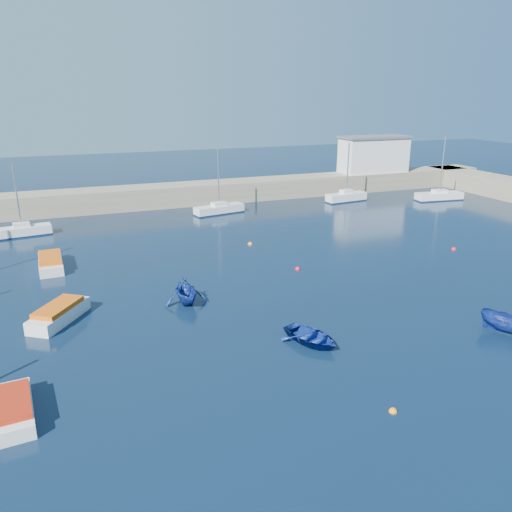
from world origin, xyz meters
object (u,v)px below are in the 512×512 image
object	(u,v)px
motorboat_0	(15,408)
motorboat_1	(59,313)
sailboat_5	(22,231)
dinghy_center	(311,337)
harbor_office	(374,155)
motorboat_2	(51,262)
sailboat_6	(219,209)
dinghy_left	(185,291)
dinghy_right	(511,324)
sailboat_7	(346,197)
sailboat_8	(439,196)

from	to	relation	value
motorboat_0	motorboat_1	distance (m)	10.05
sailboat_5	dinghy_center	distance (m)	35.37
harbor_office	motorboat_2	size ratio (longest dim) A/B	1.92
harbor_office	sailboat_6	size ratio (longest dim) A/B	1.25
motorboat_2	dinghy_left	world-z (taller)	dinghy_left
motorboat_2	dinghy_right	world-z (taller)	dinghy_right
motorboat_0	sailboat_6	bearing A→B (deg)	54.42
dinghy_left	motorboat_0	bearing A→B (deg)	-136.46
dinghy_left	dinghy_right	world-z (taller)	dinghy_left
motorboat_0	dinghy_center	world-z (taller)	motorboat_0
sailboat_6	dinghy_center	size ratio (longest dim) A/B	2.20
harbor_office	dinghy_right	distance (m)	48.22
sailboat_7	harbor_office	bearing A→B (deg)	-58.71
sailboat_6	sailboat_7	size ratio (longest dim) A/B	1.04
harbor_office	motorboat_1	xyz separation A→B (m)	(-44.78, -32.01, -4.57)
motorboat_1	dinghy_left	world-z (taller)	dinghy_left
motorboat_2	dinghy_center	distance (m)	24.20
motorboat_1	dinghy_center	bearing A→B (deg)	3.04
sailboat_5	sailboat_6	xyz separation A→B (m)	(21.67, 2.34, -0.01)
dinghy_right	motorboat_1	bearing A→B (deg)	123.26
sailboat_5	sailboat_8	xyz separation A→B (m)	(51.98, -0.88, 0.02)
harbor_office	sailboat_8	distance (m)	11.88
dinghy_center	dinghy_left	xyz separation A→B (m)	(-5.39, 8.40, 0.52)
sailboat_6	motorboat_1	world-z (taller)	sailboat_6
harbor_office	motorboat_2	bearing A→B (deg)	-155.32
sailboat_5	dinghy_left	bearing A→B (deg)	-161.50
sailboat_8	motorboat_1	world-z (taller)	sailboat_8
motorboat_1	sailboat_8	bearing A→B (deg)	58.93
motorboat_0	sailboat_8	bearing A→B (deg)	26.74
sailboat_7	motorboat_1	xyz separation A→B (m)	(-36.52, -25.62, -0.09)
harbor_office	sailboat_7	bearing A→B (deg)	-142.27
sailboat_7	motorboat_0	distance (m)	52.36
motorboat_1	motorboat_0	bearing A→B (deg)	-66.50
sailboat_5	dinghy_left	world-z (taller)	sailboat_5
harbor_office	sailboat_8	world-z (taller)	sailboat_8
motorboat_1	motorboat_2	distance (m)	11.21
sailboat_8	motorboat_2	size ratio (longest dim) A/B	1.64
sailboat_8	sailboat_7	bearing A→B (deg)	79.15
motorboat_0	dinghy_center	size ratio (longest dim) A/B	1.18
dinghy_center	motorboat_1	bearing A→B (deg)	127.23
dinghy_center	dinghy_right	size ratio (longest dim) A/B	1.03
harbor_office	motorboat_0	world-z (taller)	harbor_office
sailboat_6	motorboat_1	xyz separation A→B (m)	(-18.46, -25.00, -0.02)
sailboat_7	dinghy_center	xyz separation A→B (m)	(-22.91, -34.07, -0.25)
harbor_office	dinghy_left	xyz separation A→B (m)	(-36.56, -32.06, -4.20)
harbor_office	dinghy_left	distance (m)	48.81
harbor_office	motorboat_1	bearing A→B (deg)	-144.44
motorboat_1	dinghy_center	world-z (taller)	motorboat_1
motorboat_2	dinghy_right	bearing A→B (deg)	-43.73
sailboat_6	motorboat_2	size ratio (longest dim) A/B	1.54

